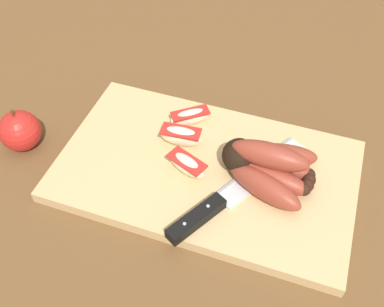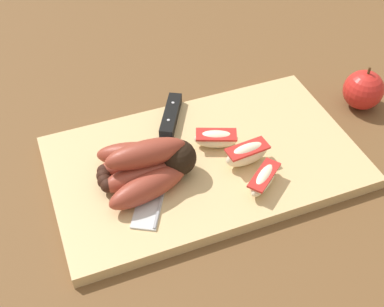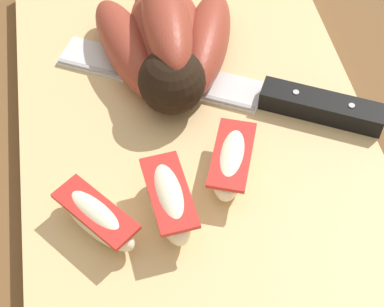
{
  "view_description": "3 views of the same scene",
  "coord_description": "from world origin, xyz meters",
  "views": [
    {
      "loc": [
        0.15,
        -0.43,
        0.58
      ],
      "look_at": [
        -0.01,
        0.01,
        0.04
      ],
      "focal_mm": 42.38,
      "sensor_mm": 36.0,
      "label": 1
    },
    {
      "loc": [
        0.23,
        0.51,
        0.57
      ],
      "look_at": [
        0.04,
        0.02,
        0.05
      ],
      "focal_mm": 46.99,
      "sensor_mm": 36.0,
      "label": 2
    },
    {
      "loc": [
        -0.28,
        0.07,
        0.42
      ],
      "look_at": [
        -0.01,
        0.02,
        0.06
      ],
      "focal_mm": 59.55,
      "sensor_mm": 36.0,
      "label": 3
    }
  ],
  "objects": [
    {
      "name": "ground_plane",
      "position": [
        0.0,
        0.0,
        0.0
      ],
      "size": [
        6.0,
        6.0,
        0.0
      ],
      "primitive_type": "plane",
      "color": "brown"
    },
    {
      "name": "cutting_board",
      "position": [
        0.02,
        0.01,
        0.01
      ],
      "size": [
        0.47,
        0.28,
        0.02
      ],
      "primitive_type": "cube",
      "color": "tan",
      "rests_on": "ground_plane"
    },
    {
      "name": "banana_bunch",
      "position": [
        0.11,
        0.02,
        0.05
      ],
      "size": [
        0.15,
        0.14,
        0.07
      ],
      "color": "black",
      "rests_on": "cutting_board"
    },
    {
      "name": "chefs_knife",
      "position": [
        0.06,
        -0.05,
        0.03
      ],
      "size": [
        0.16,
        0.26,
        0.02
      ],
      "color": "silver",
      "rests_on": "cutting_board"
    },
    {
      "name": "apple_wedge_near",
      "position": [
        -0.04,
        0.04,
        0.04
      ],
      "size": [
        0.07,
        0.03,
        0.04
      ],
      "color": "#F4E5C1",
      "rests_on": "cutting_board"
    },
    {
      "name": "apple_wedge_middle",
      "position": [
        -0.04,
        0.09,
        0.04
      ],
      "size": [
        0.07,
        0.06,
        0.03
      ],
      "color": "#F4E5C1",
      "rests_on": "cutting_board"
    },
    {
      "name": "apple_wedge_far",
      "position": [
        -0.01,
        -0.01,
        0.04
      ],
      "size": [
        0.07,
        0.05,
        0.03
      ],
      "color": "#F4E5C1",
      "rests_on": "cutting_board"
    }
  ]
}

